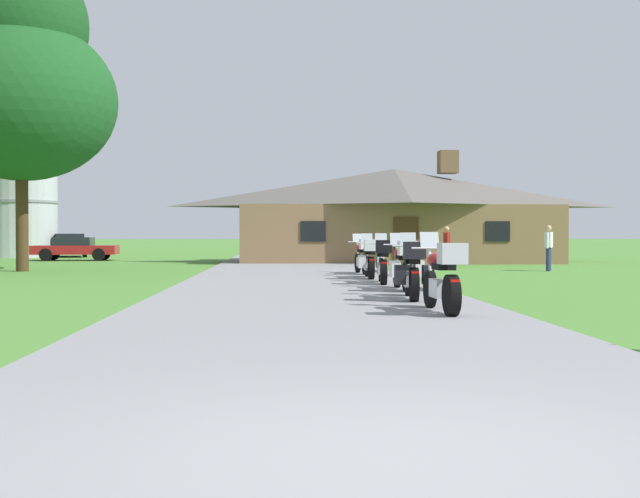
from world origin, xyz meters
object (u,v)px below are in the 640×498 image
Objects in this scene: motorcycle_orange_fourth_in_row at (383,262)px; bystander_white_shirt_beside_signpost at (549,245)px; metal_silo_distant at (21,193)px; motorcycle_red_nearest_to_camera at (443,278)px; parked_black_suv_far_left at (70,244)px; bystander_red_shirt_near_lodge at (447,244)px; parked_red_sedan_far_left at (75,248)px; motorcycle_black_second_in_row at (412,271)px; motorcycle_red_farthest_in_row at (363,256)px; tree_left_near at (21,78)px; motorcycle_black_fifth_in_row at (370,259)px; motorcycle_red_third_in_row at (404,266)px.

bystander_white_shirt_beside_signpost is at bearing 52.82° from motorcycle_orange_fourth_in_row.
motorcycle_orange_fourth_in_row is 32.58m from metal_silo_distant.
parked_black_suv_far_left is at bearing 111.10° from motorcycle_red_nearest_to_camera.
bystander_red_shirt_near_lodge reaches higher than motorcycle_red_nearest_to_camera.
metal_silo_distant is at bearing 34.09° from parked_red_sedan_far_left.
motorcycle_black_second_in_row is 1.00× the size of motorcycle_red_farthest_in_row.
parked_black_suv_far_left is at bearing -99.37° from bystander_white_shirt_beside_signpost.
tree_left_near is (-11.91, 8.66, 6.33)m from motorcycle_orange_fourth_in_row.
tree_left_near is 1.51× the size of metal_silo_distant.
metal_silo_distant is (-17.82, 34.71, 3.16)m from motorcycle_red_nearest_to_camera.
motorcycle_black_fifth_in_row is 14.85m from tree_left_near.
motorcycle_red_nearest_to_camera is 5.10m from motorcycle_red_third_in_row.
parked_black_suv_far_left is at bearing 13.19° from parked_red_sedan_far_left.
motorcycle_orange_fourth_in_row is 0.18× the size of tree_left_near.
motorcycle_black_second_in_row is 1.25× the size of bystander_red_shirt_near_lodge.
motorcycle_black_fifth_in_row is at bearing -73.91° from parked_black_suv_far_left.
motorcycle_red_nearest_to_camera is 21.14m from tree_left_near.
motorcycle_black_second_in_row is 1.00× the size of motorcycle_red_third_in_row.
motorcycle_black_second_in_row is (-0.05, 2.56, -0.01)m from motorcycle_red_nearest_to_camera.
motorcycle_black_second_in_row is at bearing 169.46° from bystander_red_shirt_near_lodge.
motorcycle_red_nearest_to_camera is 2.56m from motorcycle_black_second_in_row.
bystander_white_shirt_beside_signpost is (7.22, 13.02, 0.32)m from motorcycle_black_second_in_row.
bystander_red_shirt_near_lodge is (4.23, 16.53, 0.32)m from motorcycle_black_second_in_row.
bystander_white_shirt_beside_signpost is at bearing -56.46° from parked_black_suv_far_left.
parked_red_sedan_far_left is at bearing 64.98° from bystander_red_shirt_near_lodge.
parked_black_suv_far_left is (-3.39, 19.34, -6.17)m from tree_left_near.
bystander_white_shirt_beside_signpost reaches higher than parked_red_sedan_far_left.
motorcycle_black_second_in_row reaches higher than parked_red_sedan_far_left.
motorcycle_red_third_in_row is 14.55m from bystander_red_shirt_near_lodge.
motorcycle_red_third_in_row is 0.42× the size of parked_black_suv_far_left.
motorcycle_red_nearest_to_camera is at bearing 171.48° from bystander_red_shirt_near_lodge.
motorcycle_orange_fourth_in_row is 1.00× the size of motorcycle_black_fifth_in_row.
motorcycle_black_second_in_row is at bearing -79.95° from parked_black_suv_far_left.
motorcycle_red_farthest_in_row is (0.12, 10.14, 0.01)m from motorcycle_black_second_in_row.
bystander_white_shirt_beside_signpost is (7.10, 2.87, 0.31)m from motorcycle_red_farthest_in_row.
metal_silo_distant is (-17.87, 27.06, 3.16)m from motorcycle_orange_fourth_in_row.
motorcycle_red_nearest_to_camera is at bearing -62.82° from metal_silo_distant.
parked_red_sedan_far_left is at bearing 127.09° from motorcycle_black_fifth_in_row.
tree_left_near reaches higher than parked_red_sedan_far_left.
metal_silo_distant reaches higher than motorcycle_red_farthest_in_row.
motorcycle_red_third_in_row is 0.28× the size of metal_silo_distant.
motorcycle_black_second_in_row is 7.43m from motorcycle_black_fifth_in_row.
motorcycle_red_farthest_in_row is 0.18× the size of tree_left_near.
metal_silo_distant is at bearing 127.70° from motorcycle_black_fifth_in_row.
motorcycle_red_nearest_to_camera and motorcycle_orange_fourth_in_row have the same top height.
bystander_white_shirt_beside_signpost is (7.12, 7.93, 0.31)m from motorcycle_orange_fourth_in_row.
parked_red_sedan_far_left is (-13.33, 23.53, 0.03)m from motorcycle_red_third_in_row.
motorcycle_black_fifth_in_row is at bearing -28.09° from tree_left_near.
bystander_red_shirt_near_lodge is at bearing 73.87° from motorcycle_red_third_in_row.
bystander_white_shirt_beside_signpost reaches higher than motorcycle_black_second_in_row.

